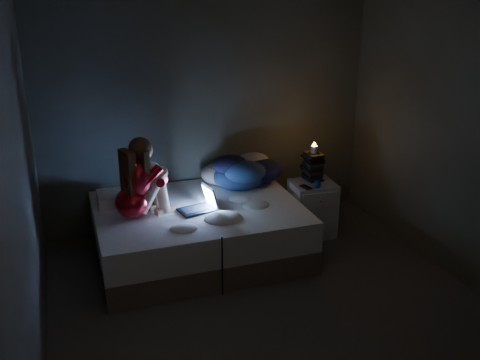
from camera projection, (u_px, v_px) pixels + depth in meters
name	position (u px, v px, depth m)	size (l,w,h in m)	color
floor	(273.00, 310.00, 4.53)	(3.60, 3.80, 0.02)	#4B443E
wall_back	(208.00, 109.00, 5.76)	(3.60, 0.02, 2.60)	#5B5E58
wall_front	(441.00, 294.00, 2.38)	(3.60, 0.02, 2.60)	#5B5E58
wall_left	(21.00, 191.00, 3.52)	(0.02, 3.80, 2.60)	#5B5E58
wall_right	(471.00, 141.00, 4.61)	(0.02, 3.80, 2.60)	#5B5E58
bed	(199.00, 231.00, 5.30)	(1.96, 1.47, 0.54)	silver
pillow	(119.00, 197.00, 5.27)	(0.41, 0.29, 0.12)	white
woman	(130.00, 180.00, 4.81)	(0.47, 0.31, 0.76)	#89000E
laptop	(196.00, 199.00, 5.07)	(0.34, 0.24, 0.24)	black
clothes_pile	(240.00, 170.00, 5.65)	(0.62, 0.50, 0.37)	navy
nightstand	(312.00, 208.00, 5.77)	(0.44, 0.40, 0.59)	silver
book_stack	(313.00, 167.00, 5.71)	(0.19, 0.25, 0.27)	black
candle	(314.00, 151.00, 5.64)	(0.07, 0.07, 0.08)	beige
phone	(307.00, 187.00, 5.52)	(0.07, 0.14, 0.01)	black
blue_orb	(318.00, 184.00, 5.51)	(0.08, 0.08, 0.08)	navy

